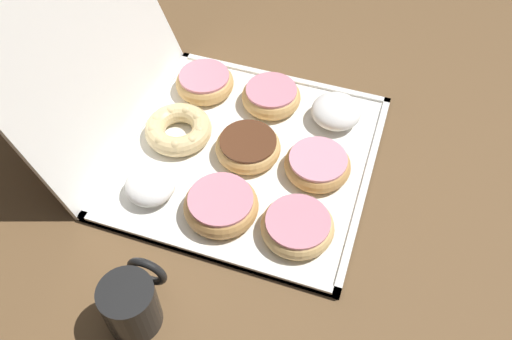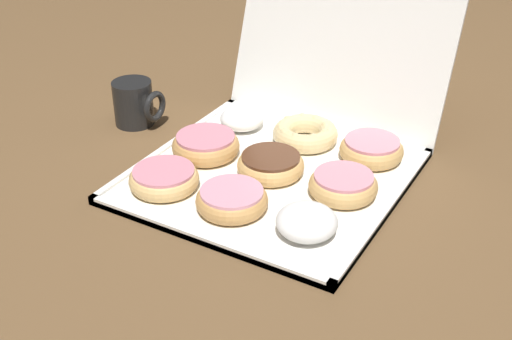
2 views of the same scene
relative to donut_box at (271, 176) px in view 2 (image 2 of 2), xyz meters
The scene contains 13 objects.
ground_plane 0.01m from the donut_box, ahead, with size 3.00×3.00×0.00m, color brown.
donut_box is the anchor object (origin of this frame).
box_lid_open 0.33m from the donut_box, 90.00° to the left, with size 0.43×0.39×0.01m, color white.
pink_frosted_donut_0 0.18m from the donut_box, 135.79° to the right, with size 0.11×0.11×0.03m.
pink_frosted_donut_1 0.13m from the donut_box, 90.91° to the right, with size 0.11×0.11×0.04m.
powdered_filled_donut_2 0.18m from the donut_box, 44.11° to the right, with size 0.09×0.09×0.05m.
pink_frosted_donut_3 0.13m from the donut_box, behind, with size 0.12×0.12×0.04m.
chocolate_frosted_donut_4 0.02m from the donut_box, 77.81° to the right, with size 0.11×0.11×0.04m.
pink_frosted_donut_5 0.13m from the donut_box, ahead, with size 0.11×0.11×0.04m.
powdered_filled_donut_6 0.18m from the donut_box, 136.68° to the left, with size 0.08×0.08×0.04m.
cruller_donut_7 0.13m from the donut_box, 91.49° to the left, with size 0.12×0.12×0.04m.
pink_frosted_donut_8 0.19m from the donut_box, 45.98° to the left, with size 0.11×0.11×0.04m.
coffee_mug 0.34m from the donut_box, behind, with size 0.10×0.08×0.09m.
Camera 2 is at (0.46, -0.84, 0.59)m, focal length 46.56 mm.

